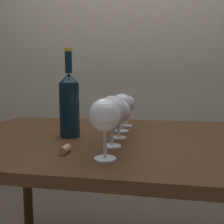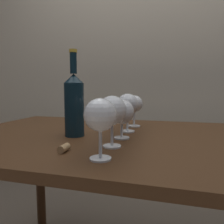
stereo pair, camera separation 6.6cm
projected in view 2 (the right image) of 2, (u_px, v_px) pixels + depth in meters
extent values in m
cube|color=#B2A893|center=(154.00, 50.00, 1.85)|extent=(5.00, 0.08, 2.60)
cube|color=#472B16|center=(132.00, 139.00, 0.84)|extent=(1.46, 0.84, 0.03)
cylinder|color=#472B16|center=(40.00, 178.00, 1.40)|extent=(0.06, 0.06, 0.75)
cylinder|color=white|center=(100.00, 159.00, 0.55)|extent=(0.06, 0.06, 0.00)
cylinder|color=white|center=(100.00, 142.00, 0.55)|extent=(0.01, 0.01, 0.08)
sphere|color=white|center=(100.00, 115.00, 0.54)|extent=(0.09, 0.09, 0.09)
ellipsoid|color=maroon|center=(100.00, 116.00, 0.54)|extent=(0.08, 0.08, 0.03)
cylinder|color=white|center=(112.00, 146.00, 0.67)|extent=(0.06, 0.06, 0.00)
cylinder|color=white|center=(112.00, 133.00, 0.67)|extent=(0.01, 0.01, 0.08)
sphere|color=white|center=(112.00, 110.00, 0.66)|extent=(0.09, 0.09, 0.09)
ellipsoid|color=#470A16|center=(112.00, 112.00, 0.66)|extent=(0.08, 0.08, 0.03)
cylinder|color=white|center=(122.00, 138.00, 0.79)|extent=(0.06, 0.06, 0.00)
cylinder|color=white|center=(122.00, 128.00, 0.78)|extent=(0.01, 0.01, 0.07)
sphere|color=white|center=(122.00, 112.00, 0.77)|extent=(0.09, 0.09, 0.09)
ellipsoid|color=gold|center=(122.00, 112.00, 0.77)|extent=(0.08, 0.08, 0.04)
cylinder|color=white|center=(127.00, 131.00, 0.91)|extent=(0.06, 0.06, 0.00)
cylinder|color=white|center=(127.00, 121.00, 0.90)|extent=(0.01, 0.01, 0.08)
sphere|color=white|center=(128.00, 104.00, 0.89)|extent=(0.09, 0.09, 0.09)
ellipsoid|color=#380711|center=(127.00, 106.00, 0.89)|extent=(0.08, 0.08, 0.03)
cylinder|color=white|center=(134.00, 126.00, 1.03)|extent=(0.06, 0.06, 0.00)
cylinder|color=white|center=(134.00, 117.00, 1.03)|extent=(0.01, 0.01, 0.08)
sphere|color=white|center=(134.00, 104.00, 1.02)|extent=(0.08, 0.08, 0.08)
ellipsoid|color=pink|center=(134.00, 104.00, 1.02)|extent=(0.07, 0.07, 0.04)
cylinder|color=#0F232D|center=(74.00, 110.00, 0.82)|extent=(0.08, 0.08, 0.21)
cone|color=#0F232D|center=(74.00, 78.00, 0.81)|extent=(0.08, 0.08, 0.04)
cylinder|color=#0F232D|center=(73.00, 63.00, 0.80)|extent=(0.03, 0.03, 0.08)
cylinder|color=gold|center=(73.00, 51.00, 0.79)|extent=(0.03, 0.03, 0.01)
cylinder|color=tan|center=(64.00, 148.00, 0.62)|extent=(0.02, 0.04, 0.02)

